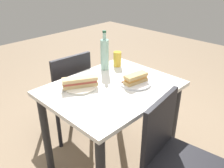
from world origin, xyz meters
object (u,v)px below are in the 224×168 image
Objects in this scene: chair_near at (172,155)px; knife_far at (130,80)px; dining_table at (112,102)px; chair_far at (68,91)px; plate_far at (136,83)px; baguette_sandwich_near at (80,82)px; beer_glass at (117,59)px; plate_near at (80,87)px; baguette_sandwich_far at (136,78)px; knife_near at (78,83)px; water_bottle at (105,54)px.

knife_far is at bearing 69.12° from chair_near.
chair_near is (-0.05, -0.57, -0.11)m from dining_table.
plate_far is at bearing -76.69° from chair_far.
chair_near is 3.41× the size of baguette_sandwich_near.
plate_far is 1.75× the size of beer_glass.
plate_near is 0.41m from baguette_sandwich_far.
baguette_sandwich_far is at bearing -76.69° from chair_far.
baguette_sandwich_near is 1.31× the size of baguette_sandwich_far.
baguette_sandwich_near is 0.06m from knife_near.
beer_glass is at bearing -45.89° from chair_far.
water_bottle reaches higher than baguette_sandwich_far.
knife_near is at bearing 73.76° from baguette_sandwich_near.
dining_table is 4.93× the size of baguette_sandwich_far.
chair_far is 4.48× the size of baguette_sandwich_far.
chair_far is 0.49m from knife_near.
chair_far is 0.69m from knife_far.
dining_table is 0.44m from beer_glass.
chair_near is 0.79m from baguette_sandwich_near.
knife_near is (-0.16, 0.20, 0.16)m from dining_table.
baguette_sandwich_near is 0.76× the size of water_bottle.
chair_far is 2.61× the size of water_bottle.
water_bottle is (0.04, 0.37, 0.13)m from plate_far.
knife_far is (-0.00, 0.05, -0.03)m from baguette_sandwich_far.
dining_table is 1.10× the size of chair_near.
dining_table is 0.26m from baguette_sandwich_far.
chair_far is 1.14m from chair_near.
plate_far is 0.38m from beer_glass.
plate_far is 1.28× the size of knife_far.
knife_far is at bearing -38.02° from knife_near.
plate_far is at bearing -37.19° from baguette_sandwich_near.
chair_far reaches higher than knife_far.
water_bottle is at bearing 74.14° from chair_near.
baguette_sandwich_far is (0.33, -0.25, 0.00)m from baguette_sandwich_near.
knife_near is at bearing -112.61° from chair_far.
dining_table is 0.58m from chair_far.
dining_table is at bearing -40.17° from baguette_sandwich_near.
chair_far is 4.90× the size of knife_near.
beer_glass reaches higher than baguette_sandwich_far.
plate_near is 0.38m from knife_far.
baguette_sandwich_near is at bearing 148.98° from knife_far.
dining_table is 0.30m from knife_near.
plate_far is 0.05m from knife_far.
baguette_sandwich_far is (0.20, 0.47, 0.30)m from chair_near.
plate_far is at bearing 66.73° from chair_near.
knife_far is (0.32, -0.20, -0.03)m from baguette_sandwich_near.
plate_near and plate_far have the same top height.
water_bottle is 2.55× the size of beer_glass.
chair_far is 0.75m from baguette_sandwich_far.
water_bottle is at bearing 18.28° from baguette_sandwich_near.
knife_near is at bearing 136.62° from baguette_sandwich_far.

